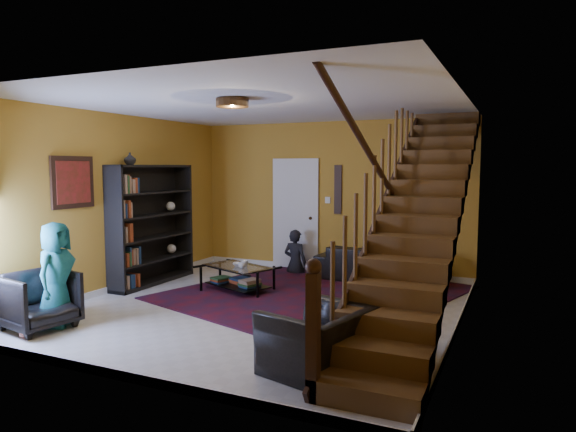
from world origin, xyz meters
name	(u,v)px	position (x,y,z in m)	size (l,w,h in m)	color
floor	(263,308)	(0.00, 0.00, 0.00)	(5.50, 5.50, 0.00)	beige
room	(230,277)	(-1.33, 1.33, 0.05)	(5.50, 5.50, 5.50)	#BC8729
staircase	(419,214)	(2.12, 0.00, 1.40)	(0.95, 5.02, 3.18)	brown
bookshelf	(153,227)	(-2.40, 0.60, 0.96)	(0.35, 1.80, 2.00)	black
door	(296,216)	(-0.70, 2.73, 1.02)	(0.82, 0.05, 2.05)	silver
framed_picture	(73,182)	(-2.57, -0.90, 1.75)	(0.04, 0.74, 0.74)	maroon
wall_hanging	(338,190)	(0.15, 2.73, 1.55)	(0.14, 0.03, 0.90)	black
ceiling_fixture	(232,103)	(0.00, -0.80, 2.74)	(0.40, 0.40, 0.10)	#3F2814
rug	(315,292)	(0.35, 1.07, 0.01)	(3.61, 4.12, 0.02)	#420B18
sofa	(376,264)	(1.01, 2.30, 0.30)	(2.04, 0.80, 0.60)	black
armchair_left	(39,301)	(-2.05, -1.97, 0.35)	(0.75, 0.77, 0.70)	black
armchair_right	(317,340)	(1.50, -1.79, 0.31)	(0.96, 0.83, 0.62)	black
person_adult_a	(295,263)	(-0.54, 2.35, 0.18)	(0.46, 0.30, 1.26)	black
person_adult_b	(406,269)	(1.50, 2.35, 0.24)	(0.68, 0.53, 1.39)	black
person_child	(56,274)	(-1.95, -1.78, 0.65)	(0.63, 0.41, 1.30)	#1C6A67
coffee_table	(238,277)	(-0.80, 0.67, 0.23)	(1.22, 0.97, 0.41)	black
cup_a	(242,265)	(-0.66, 0.56, 0.45)	(0.12, 0.12, 0.09)	#999999
cup_b	(245,263)	(-0.69, 0.70, 0.46)	(0.10, 0.10, 0.10)	#999999
bowl	(239,264)	(-0.78, 0.68, 0.43)	(0.21, 0.21, 0.05)	#999999
vase	(130,159)	(-2.41, 0.10, 2.10)	(0.18, 0.18, 0.19)	#999999
popcorn_bucket	(26,328)	(-1.94, -2.25, 0.10)	(0.15, 0.15, 0.17)	red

